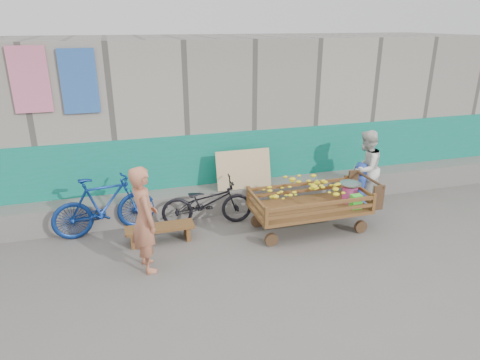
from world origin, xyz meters
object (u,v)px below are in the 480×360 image
object	(u,v)px
banana_cart	(308,197)
vendor_man	(144,219)
woman	(365,169)
bicycle_blue	(104,205)
bench	(160,230)
child	(360,185)
bicycle_dark	(207,202)

from	to	relation	value
banana_cart	vendor_man	distance (m)	2.69
woman	bicycle_blue	size ratio (longest dim) A/B	0.88
vendor_man	woman	size ratio (longest dim) A/B	1.05
bench	woman	distance (m)	3.90
vendor_man	bicycle_blue	world-z (taller)	vendor_man
bench	child	distance (m)	3.74
bench	bicycle_dark	size ratio (longest dim) A/B	0.70
bench	bicycle_blue	distance (m)	1.02
woman	bicycle_dark	size ratio (longest dim) A/B	0.94
woman	bench	bearing A→B (deg)	-28.82
child	bicycle_dark	distance (m)	2.87
child	bicycle_dark	world-z (taller)	child
banana_cart	bicycle_dark	distance (m)	1.69
bicycle_blue	vendor_man	bearing A→B (deg)	-165.13
child	bicycle_dark	size ratio (longest dim) A/B	0.57
banana_cart	woman	world-z (taller)	woman
woman	bicycle_blue	xyz separation A→B (m)	(-4.65, 0.18, -0.23)
vendor_man	woman	world-z (taller)	vendor_man
banana_cart	child	size ratio (longest dim) A/B	2.34
banana_cart	vendor_man	size ratio (longest dim) A/B	1.36
bench	banana_cart	bearing A→B (deg)	-6.84
child	bicycle_dark	bearing A→B (deg)	-26.11
vendor_man	bicycle_dark	world-z (taller)	vendor_man
banana_cart	woman	xyz separation A→B (m)	(1.46, 0.66, 0.13)
woman	child	world-z (taller)	woman
bench	bicycle_dark	world-z (taller)	bicycle_dark
woman	bicycle_dark	world-z (taller)	woman
bicycle_dark	banana_cart	bearing A→B (deg)	-108.25
woman	child	bearing A→B (deg)	-1.52
bicycle_blue	bench	bearing A→B (deg)	-132.63
banana_cart	bicycle_blue	world-z (taller)	bicycle_blue
woman	bicycle_blue	distance (m)	4.66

